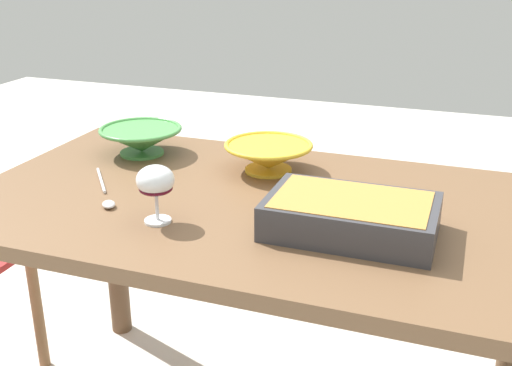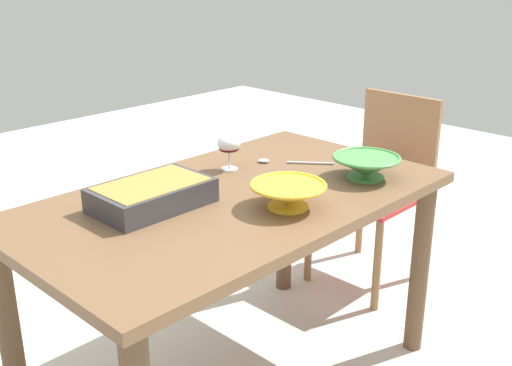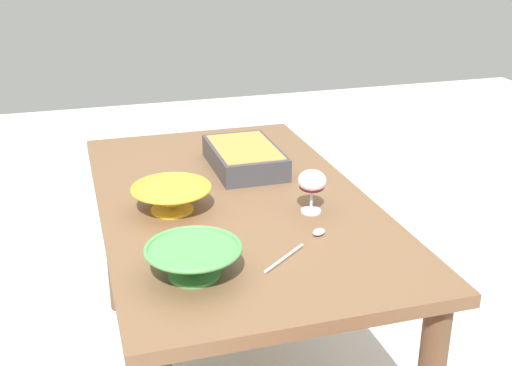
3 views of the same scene
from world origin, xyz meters
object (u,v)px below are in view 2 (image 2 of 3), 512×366
Objects in this scene: wine_glass at (229,145)px; casserole_dish at (152,194)px; chair at (382,181)px; small_bowl at (288,194)px; dining_table at (234,225)px; serving_spoon at (281,161)px; mixing_bowl at (366,166)px.

wine_glass is 0.43m from casserole_dish.
casserole_dish is at bearing -179.54° from chair.
casserole_dish is 1.50× the size of small_bowl.
dining_table is 0.39m from serving_spoon.
chair is at bearing -4.96° from wine_glass.
casserole_dish is at bearing -179.67° from serving_spoon.
small_bowl reaches higher than dining_table.
chair is 1.14m from small_bowl.
dining_table is at bearing -173.84° from chair.
mixing_bowl is 1.01× the size of serving_spoon.
casserole_dish is 0.42m from small_bowl.
chair is (1.09, 0.12, -0.15)m from dining_table.
serving_spoon is at bearing 0.33° from casserole_dish.
mixing_bowl reaches higher than small_bowl.
small_bowl is (-1.05, -0.32, 0.31)m from chair.
casserole_dish is 1.51× the size of serving_spoon.
chair reaches higher than casserole_dish.
wine_glass is at bearing 123.46° from mixing_bowl.
mixing_bowl is at bearing -152.70° from chair.
dining_table is at bearing -23.19° from casserole_dish.
small_bowl is (0.04, -0.20, 0.16)m from dining_table.
dining_table is 4.00× the size of casserole_dish.
wine_glass reaches higher than serving_spoon.
serving_spoon is at bearing 17.03° from dining_table.
dining_table is 10.75× the size of wine_glass.
dining_table is 1.64× the size of chair.
wine_glass is 0.42m from small_bowl.
dining_table is 1.11m from chair.
small_bowl is 1.01× the size of serving_spoon.
chair reaches higher than dining_table.
wine_glass is 0.56× the size of small_bowl.
small_bowl is at bearing -46.62° from casserole_dish.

